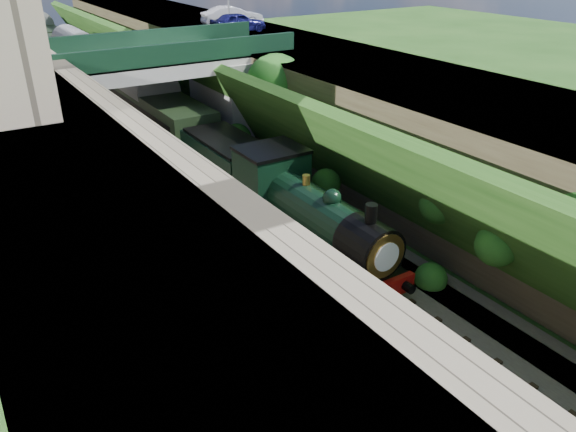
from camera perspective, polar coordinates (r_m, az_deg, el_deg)
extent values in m
plane|color=#1E4714|center=(18.59, 14.23, -16.23)|extent=(160.00, 160.00, 0.00)
cube|color=#473F38|center=(33.11, -10.98, 4.13)|extent=(10.00, 90.00, 0.20)
cube|color=#756B56|center=(30.60, -21.15, 7.76)|extent=(1.00, 90.00, 7.00)
cube|color=#262628|center=(36.42, 2.80, 11.64)|extent=(8.00, 90.00, 6.25)
cube|color=#1E4714|center=(34.23, -3.51, 9.92)|extent=(4.02, 90.00, 6.36)
sphere|color=#194C14|center=(21.27, 20.46, -2.78)|extent=(1.57, 1.57, 1.57)
sphere|color=#194C14|center=(22.96, 15.09, 1.12)|extent=(1.59, 1.59, 1.59)
sphere|color=#194C14|center=(25.53, 9.86, 6.39)|extent=(2.35, 2.35, 2.35)
sphere|color=#194C14|center=(27.40, 3.88, 3.35)|extent=(1.44, 1.44, 1.44)
sphere|color=#194C14|center=(29.38, 3.14, 9.46)|extent=(2.00, 2.00, 2.00)
sphere|color=#194C14|center=(32.58, -3.84, 5.17)|extent=(2.11, 2.11, 2.11)
sphere|color=#194C14|center=(34.66, -5.19, 7.89)|extent=(1.77, 1.77, 1.77)
sphere|color=#194C14|center=(36.56, -3.96, 14.56)|extent=(1.30, 1.30, 1.30)
sphere|color=#194C14|center=(38.50, -7.05, 12.29)|extent=(1.77, 1.77, 1.77)
sphere|color=#194C14|center=(42.86, -9.74, 14.05)|extent=(2.32, 2.32, 2.32)
sphere|color=#194C14|center=(44.22, -10.67, 14.09)|extent=(1.55, 1.55, 1.55)
sphere|color=#194C14|center=(47.61, -12.72, 14.19)|extent=(2.10, 2.10, 2.10)
sphere|color=#194C14|center=(50.21, -14.93, 12.29)|extent=(1.93, 1.93, 1.93)
sphere|color=#194C14|center=(52.71, -14.43, 16.14)|extent=(1.42, 1.42, 1.42)
sphere|color=#194C14|center=(55.22, -16.65, 13.54)|extent=(1.32, 1.32, 1.32)
sphere|color=#194C14|center=(59.51, -16.89, 16.75)|extent=(1.26, 1.26, 1.26)
sphere|color=#194C14|center=(61.72, -18.76, 14.12)|extent=(2.17, 2.17, 2.17)
sphere|color=#194C14|center=(63.58, -19.23, 14.39)|extent=(1.73, 1.73, 1.73)
sphere|color=#194C14|center=(67.70, -18.80, 18.20)|extent=(1.82, 1.82, 1.82)
sphere|color=#194C14|center=(69.47, -19.44, 17.80)|extent=(1.81, 1.81, 1.81)
cube|color=black|center=(32.46, -14.26, 3.59)|extent=(2.50, 90.00, 0.07)
cube|color=brown|center=(32.24, -15.48, 3.46)|extent=(0.08, 90.00, 0.14)
cube|color=brown|center=(32.63, -13.10, 4.02)|extent=(0.08, 90.00, 0.14)
cube|color=black|center=(33.47, -9.10, 4.78)|extent=(2.50, 90.00, 0.07)
cube|color=brown|center=(33.19, -10.25, 4.68)|extent=(0.08, 90.00, 0.14)
cube|color=brown|center=(33.70, -8.00, 5.18)|extent=(0.08, 90.00, 0.14)
cube|color=gray|center=(35.33, -13.55, 14.80)|extent=(16.00, 6.00, 0.90)
cube|color=#11311E|center=(32.52, -11.95, 15.71)|extent=(16.00, 0.30, 1.20)
cube|color=#11311E|center=(37.84, -15.25, 16.81)|extent=(16.00, 0.30, 1.20)
cube|color=gray|center=(34.57, -22.48, 8.40)|extent=(1.40, 6.40, 5.70)
cube|color=gray|center=(37.71, -6.26, 11.59)|extent=(2.40, 6.40, 5.70)
cylinder|color=black|center=(33.66, -1.16, 8.79)|extent=(0.30, 0.30, 4.40)
sphere|color=#194C14|center=(32.97, -1.21, 13.10)|extent=(3.60, 3.60, 3.60)
sphere|color=#194C14|center=(34.02, -1.17, 12.48)|extent=(2.40, 2.40, 2.40)
imported|color=#12124F|center=(42.95, -5.10, 19.01)|extent=(4.14, 1.77, 1.39)
imported|color=silver|center=(45.85, -5.69, 19.53)|extent=(4.80, 2.23, 1.52)
cube|color=black|center=(23.59, 3.12, -3.82)|extent=(2.40, 8.40, 0.60)
cube|color=black|center=(24.04, 1.78, -1.68)|extent=(2.70, 10.00, 0.35)
cube|color=maroon|center=(20.67, 9.74, -7.52)|extent=(2.70, 0.25, 0.70)
cylinder|color=black|center=(22.87, 2.94, 0.40)|extent=(1.90, 5.60, 1.90)
cylinder|color=black|center=(20.58, 8.21, -3.00)|extent=(1.96, 1.80, 1.96)
cylinder|color=white|center=(19.95, 10.01, -4.15)|extent=(1.10, 0.05, 1.10)
cylinder|color=black|center=(20.02, 8.43, 0.00)|extent=(0.44, 0.44, 0.90)
sphere|color=black|center=(21.72, 4.51, 1.80)|extent=(0.76, 0.76, 0.76)
cylinder|color=#A57F33|center=(23.02, 1.86, 3.60)|extent=(0.32, 0.32, 0.50)
cube|color=black|center=(25.57, -1.68, 3.69)|extent=(2.75, 2.40, 2.80)
cube|color=black|center=(25.04, -1.73, 6.75)|extent=(2.85, 2.50, 0.15)
cube|color=black|center=(21.00, 4.43, -6.92)|extent=(0.60, 1.40, 0.90)
cube|color=black|center=(22.38, 9.62, -4.97)|extent=(0.60, 1.40, 0.90)
cube|color=black|center=(29.94, -5.95, 2.78)|extent=(2.30, 6.00, 0.50)
cube|color=black|center=(29.84, -5.97, 3.22)|extent=(2.60, 6.00, 0.50)
cube|color=black|center=(29.40, -6.08, 5.38)|extent=(2.70, 6.00, 2.40)
cube|color=black|center=(28.98, -6.20, 7.69)|extent=(2.50, 5.60, 0.20)
cube|color=black|center=(40.99, -14.03, 8.60)|extent=(2.30, 17.00, 0.40)
cube|color=black|center=(40.92, -14.07, 8.93)|extent=(2.50, 17.00, 0.50)
cube|color=black|center=(40.51, -14.30, 10.95)|extent=(2.80, 18.00, 2.70)
cube|color=slate|center=(40.16, -14.54, 13.01)|extent=(2.90, 18.00, 0.50)
cube|color=black|center=(58.63, -20.35, 12.98)|extent=(2.30, 17.00, 0.40)
cube|color=black|center=(58.58, -20.39, 13.22)|extent=(2.50, 17.00, 0.50)
cube|color=black|center=(58.30, -20.62, 14.65)|extent=(2.80, 18.00, 2.70)
cube|color=slate|center=(58.06, -20.86, 16.09)|extent=(2.90, 18.00, 0.50)
cube|color=black|center=(76.83, -23.79, 15.26)|extent=(2.30, 17.00, 0.40)
cube|color=black|center=(76.79, -23.83, 15.44)|extent=(2.50, 17.00, 0.50)
cube|color=black|center=(76.57, -24.04, 16.53)|extent=(2.80, 18.00, 2.70)
cube|color=slate|center=(76.39, -24.25, 17.63)|extent=(2.90, 18.00, 0.50)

